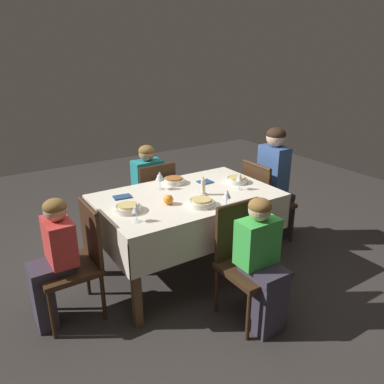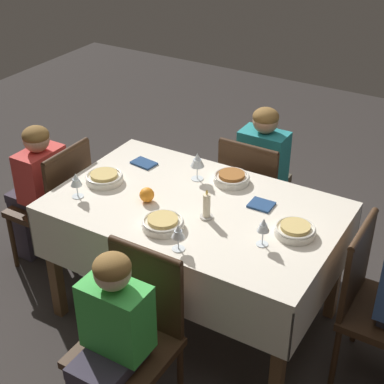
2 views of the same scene
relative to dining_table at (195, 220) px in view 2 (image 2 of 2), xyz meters
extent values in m
plane|color=#332D2B|center=(0.00, 0.00, -0.67)|extent=(8.00, 8.00, 0.00)
cube|color=silver|center=(0.00, 0.00, 0.08)|extent=(1.52, 0.95, 0.04)
cube|color=silver|center=(0.00, 0.47, -0.08)|extent=(1.52, 0.01, 0.28)
cube|color=silver|center=(0.00, -0.47, -0.08)|extent=(1.52, 0.01, 0.28)
cube|color=silver|center=(0.76, 0.00, -0.08)|extent=(0.01, 0.95, 0.28)
cube|color=silver|center=(-0.76, 0.00, -0.08)|extent=(0.01, 0.95, 0.28)
cube|color=brown|center=(0.69, 0.41, -0.31)|extent=(0.06, 0.06, 0.74)
cube|color=brown|center=(-0.69, 0.41, -0.31)|extent=(0.06, 0.06, 0.74)
cube|color=brown|center=(0.69, -0.41, -0.31)|extent=(0.06, 0.06, 0.74)
cube|color=brown|center=(-0.69, -0.41, -0.31)|extent=(0.06, 0.06, 0.74)
cube|color=#382314|center=(-0.87, -0.09, -0.02)|extent=(0.03, 0.39, 0.44)
cylinder|color=#382314|center=(-0.87, -0.09, 0.19)|extent=(0.04, 0.38, 0.04)
cylinder|color=#382314|center=(-0.88, 0.10, -0.48)|extent=(0.03, 0.03, 0.39)
cylinder|color=#382314|center=(-0.88, -0.27, -0.48)|extent=(0.03, 0.03, 0.39)
cube|color=#382314|center=(-0.08, 0.78, -0.26)|extent=(0.42, 0.42, 0.04)
cube|color=#382314|center=(-0.08, 0.58, -0.02)|extent=(0.39, 0.03, 0.44)
cylinder|color=#382314|center=(-0.08, 0.58, 0.19)|extent=(0.38, 0.04, 0.04)
cylinder|color=#382314|center=(0.11, 0.59, -0.48)|extent=(0.03, 0.03, 0.39)
cylinder|color=#382314|center=(-0.27, 0.59, -0.48)|extent=(0.03, 0.03, 0.39)
cube|color=#382314|center=(1.07, 0.02, -0.26)|extent=(0.42, 0.42, 0.04)
cube|color=#382314|center=(0.87, 0.02, -0.02)|extent=(0.03, 0.39, 0.44)
cylinder|color=#382314|center=(0.87, 0.02, 0.19)|extent=(0.04, 0.38, 0.04)
cylinder|color=#382314|center=(1.25, -0.16, -0.48)|extent=(0.03, 0.03, 0.39)
cylinder|color=#382314|center=(1.25, 0.21, -0.48)|extent=(0.03, 0.03, 0.39)
cylinder|color=#382314|center=(0.88, -0.16, -0.48)|extent=(0.03, 0.03, 0.39)
cylinder|color=#382314|center=(0.88, 0.21, -0.48)|extent=(0.03, 0.03, 0.39)
cube|color=#382314|center=(-0.02, -0.78, -0.26)|extent=(0.42, 0.42, 0.04)
cube|color=#382314|center=(-0.02, -0.58, -0.02)|extent=(0.39, 0.03, 0.44)
cylinder|color=#382314|center=(-0.02, -0.58, 0.19)|extent=(0.38, 0.04, 0.04)
cylinder|color=#382314|center=(-0.21, -0.97, -0.48)|extent=(0.03, 0.03, 0.39)
cylinder|color=#382314|center=(0.16, -0.97, -0.48)|extent=(0.03, 0.03, 0.39)
cylinder|color=#382314|center=(-0.21, -0.59, -0.48)|extent=(0.03, 0.03, 0.39)
cylinder|color=#382314|center=(0.16, -0.59, -0.48)|extent=(0.03, 0.03, 0.39)
cube|color=#383342|center=(-0.08, 0.90, -0.21)|extent=(0.24, 0.31, 0.06)
cube|color=green|center=(-0.08, 0.81, -0.01)|extent=(0.30, 0.18, 0.34)
sphere|color=beige|center=(-0.08, 0.81, 0.23)|extent=(0.16, 0.16, 0.16)
ellipsoid|color=brown|center=(-0.08, 0.81, 0.26)|extent=(0.16, 0.16, 0.11)
cube|color=#383342|center=(1.27, 0.02, -0.46)|extent=(0.14, 0.22, 0.43)
cube|color=#383342|center=(1.18, 0.02, -0.21)|extent=(0.31, 0.24, 0.06)
cube|color=red|center=(1.10, 0.02, -0.02)|extent=(0.18, 0.30, 0.32)
sphere|color=#D6A884|center=(1.10, 0.02, 0.22)|extent=(0.16, 0.16, 0.16)
ellipsoid|color=brown|center=(1.10, 0.02, 0.25)|extent=(0.16, 0.16, 0.11)
cube|color=#4C4233|center=(-0.02, -0.98, -0.46)|extent=(0.22, 0.14, 0.43)
cube|color=#4C4233|center=(-0.02, -0.90, -0.21)|extent=(0.24, 0.31, 0.06)
cube|color=teal|center=(-0.02, -0.81, 0.01)|extent=(0.30, 0.18, 0.38)
sphere|color=tan|center=(-0.02, -0.81, 0.28)|extent=(0.16, 0.16, 0.16)
ellipsoid|color=brown|center=(-0.02, -0.81, 0.30)|extent=(0.16, 0.16, 0.11)
cylinder|color=silver|center=(-0.56, -0.01, 0.12)|extent=(0.20, 0.20, 0.04)
torus|color=silver|center=(-0.56, -0.01, 0.14)|extent=(0.20, 0.20, 0.01)
cylinder|color=tan|center=(-0.56, -0.01, 0.14)|extent=(0.15, 0.15, 0.02)
cylinder|color=white|center=(-0.46, 0.14, 0.10)|extent=(0.06, 0.06, 0.00)
cylinder|color=white|center=(-0.46, 0.14, 0.14)|extent=(0.01, 0.01, 0.08)
cone|color=white|center=(-0.46, 0.14, 0.21)|extent=(0.06, 0.06, 0.07)
cylinder|color=white|center=(-0.46, 0.14, 0.20)|extent=(0.04, 0.04, 0.03)
cylinder|color=silver|center=(0.03, 0.27, 0.12)|extent=(0.21, 0.21, 0.04)
torus|color=silver|center=(0.03, 0.27, 0.14)|extent=(0.21, 0.21, 0.01)
cylinder|color=tan|center=(0.03, 0.27, 0.14)|extent=(0.15, 0.15, 0.02)
cylinder|color=white|center=(-0.13, 0.38, 0.10)|extent=(0.06, 0.06, 0.00)
cylinder|color=white|center=(-0.13, 0.38, 0.13)|extent=(0.01, 0.01, 0.07)
cone|color=white|center=(-0.13, 0.38, 0.20)|extent=(0.06, 0.06, 0.07)
cylinder|color=white|center=(-0.13, 0.38, 0.19)|extent=(0.04, 0.04, 0.03)
cylinder|color=silver|center=(0.57, 0.05, 0.12)|extent=(0.21, 0.21, 0.04)
torus|color=silver|center=(0.57, 0.05, 0.14)|extent=(0.21, 0.21, 0.01)
cylinder|color=tan|center=(0.57, 0.05, 0.14)|extent=(0.15, 0.15, 0.02)
cylinder|color=white|center=(0.59, 0.26, 0.10)|extent=(0.06, 0.06, 0.00)
cylinder|color=white|center=(0.59, 0.26, 0.14)|extent=(0.01, 0.01, 0.07)
cone|color=white|center=(0.59, 0.26, 0.21)|extent=(0.06, 0.06, 0.07)
cylinder|color=white|center=(0.59, 0.26, 0.19)|extent=(0.04, 0.04, 0.03)
cylinder|color=silver|center=(-0.05, -0.31, 0.12)|extent=(0.20, 0.20, 0.04)
torus|color=silver|center=(-0.05, -0.31, 0.14)|extent=(0.20, 0.20, 0.01)
cylinder|color=#995B28|center=(-0.05, -0.31, 0.14)|extent=(0.15, 0.15, 0.02)
cylinder|color=white|center=(0.13, -0.24, 0.10)|extent=(0.07, 0.07, 0.00)
cylinder|color=white|center=(0.13, -0.24, 0.14)|extent=(0.01, 0.01, 0.08)
cone|color=white|center=(0.13, -0.24, 0.22)|extent=(0.08, 0.08, 0.08)
cylinder|color=white|center=(0.13, -0.24, 0.21)|extent=(0.05, 0.05, 0.04)
cylinder|color=beige|center=(-0.11, 0.08, 0.10)|extent=(0.07, 0.07, 0.01)
cylinder|color=beige|center=(-0.11, 0.08, 0.17)|extent=(0.04, 0.04, 0.13)
ellipsoid|color=#F9C64C|center=(-0.11, 0.08, 0.25)|extent=(0.01, 0.01, 0.03)
sphere|color=orange|center=(0.24, 0.10, 0.14)|extent=(0.08, 0.08, 0.08)
cube|color=navy|center=(0.50, -0.24, 0.10)|extent=(0.16, 0.11, 0.01)
cube|color=navy|center=(-0.31, -0.17, 0.10)|extent=(0.13, 0.11, 0.01)
camera|label=1|loc=(1.59, 2.54, 1.26)|focal=35.00mm
camera|label=2|loc=(-1.34, 2.28, 1.77)|focal=55.00mm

